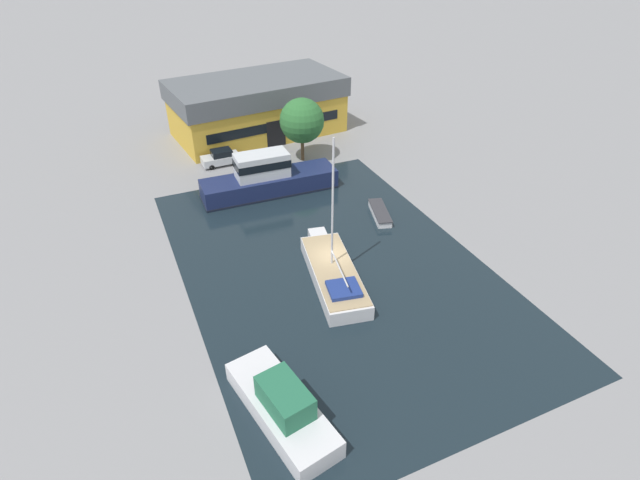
# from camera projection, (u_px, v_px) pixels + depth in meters

# --- Properties ---
(ground_plane) EXTENTS (440.00, 440.00, 0.00)m
(ground_plane) POSITION_uv_depth(u_px,v_px,m) (333.00, 267.00, 39.76)
(ground_plane) COLOR gray
(water_canal) EXTENTS (22.67, 34.79, 0.01)m
(water_canal) POSITION_uv_depth(u_px,v_px,m) (333.00, 267.00, 39.75)
(water_canal) COLOR black
(water_canal) RESTS_ON ground
(warehouse_building) EXTENTS (21.51, 12.68, 6.79)m
(warehouse_building) POSITION_uv_depth(u_px,v_px,m) (257.00, 106.00, 61.60)
(warehouse_building) COLOR gold
(warehouse_building) RESTS_ON ground
(quay_tree_near_building) EXTENTS (4.87, 4.87, 7.05)m
(quay_tree_near_building) POSITION_uv_depth(u_px,v_px,m) (302.00, 121.00, 54.05)
(quay_tree_near_building) COLOR brown
(quay_tree_near_building) RESTS_ON ground
(parked_car) EXTENTS (4.18, 1.98, 1.74)m
(parked_car) POSITION_uv_depth(u_px,v_px,m) (221.00, 157.00, 55.09)
(parked_car) COLOR silver
(parked_car) RESTS_ON ground
(sailboat_moored) EXTENTS (4.90, 11.16, 11.38)m
(sailboat_moored) POSITION_uv_depth(u_px,v_px,m) (333.00, 273.00, 38.01)
(sailboat_moored) COLOR silver
(sailboat_moored) RESTS_ON water_canal
(motor_cruiser) EXTENTS (13.67, 3.94, 4.26)m
(motor_cruiser) POSITION_uv_depth(u_px,v_px,m) (267.00, 179.00, 49.31)
(motor_cruiser) COLOR #19234C
(motor_cruiser) RESTS_ON water_canal
(small_dinghy) EXTENTS (2.53, 4.67, 0.67)m
(small_dinghy) POSITION_uv_depth(u_px,v_px,m) (380.00, 213.00, 46.09)
(small_dinghy) COLOR white
(small_dinghy) RESTS_ON water_canal
(cabin_boat) EXTENTS (4.29, 8.62, 2.80)m
(cabin_boat) POSITION_uv_depth(u_px,v_px,m) (282.00, 406.00, 27.50)
(cabin_boat) COLOR silver
(cabin_boat) RESTS_ON water_canal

